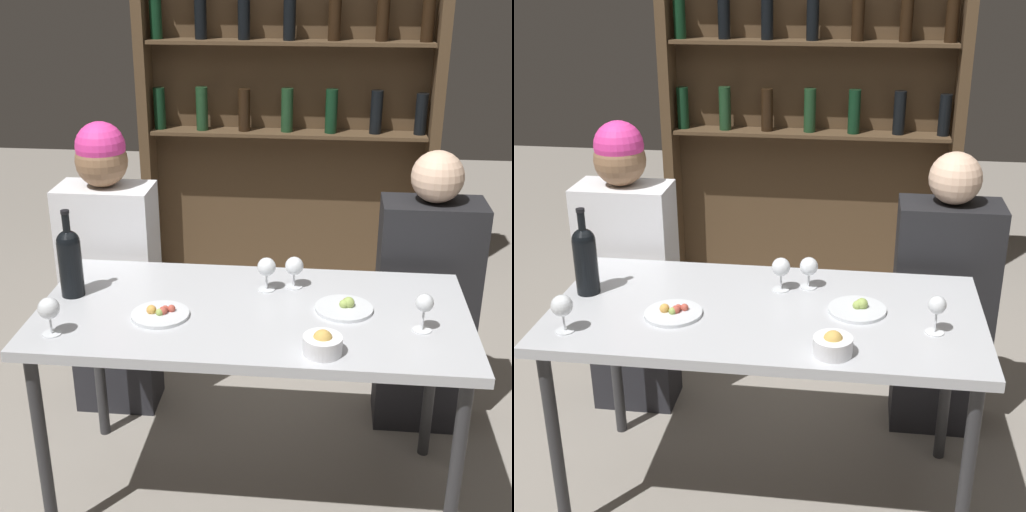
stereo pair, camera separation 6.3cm
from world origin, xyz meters
TOP-DOWN VIEW (x-y plane):
  - ground_plane at (0.00, 0.00)m, footprint 10.00×10.00m
  - dining_table at (0.00, 0.00)m, footprint 1.46×0.72m
  - wine_rack_wall at (-0.00, 1.92)m, footprint 1.70×0.21m
  - wine_bottle at (-0.64, 0.05)m, footprint 0.08×0.08m
  - wine_glass_0 at (0.03, 0.16)m, footprint 0.07×0.07m
  - wine_glass_1 at (-0.61, -0.24)m, footprint 0.07×0.07m
  - wine_glass_2 at (0.55, -0.09)m, footprint 0.06×0.06m
  - wine_glass_3 at (0.13, 0.19)m, footprint 0.07×0.07m
  - food_plate_0 at (-0.30, -0.08)m, footprint 0.19×0.19m
  - food_plate_1 at (0.31, 0.03)m, footprint 0.20×0.20m
  - snack_bowl at (0.24, -0.27)m, footprint 0.12×0.12m
  - seated_person_left at (-0.66, 0.54)m, footprint 0.39×0.22m
  - seated_person_right at (0.65, 0.54)m, footprint 0.40×0.22m

SIDE VIEW (x-z plane):
  - ground_plane at x=0.00m, z-range 0.00..0.00m
  - seated_person_right at x=0.65m, z-range -0.04..1.17m
  - seated_person_left at x=-0.66m, z-range -0.01..1.27m
  - dining_table at x=0.00m, z-range 0.32..1.10m
  - food_plate_0 at x=-0.30m, z-range 0.77..0.80m
  - food_plate_1 at x=0.31m, z-range 0.76..0.81m
  - snack_bowl at x=0.24m, z-range 0.77..0.85m
  - wine_glass_3 at x=0.13m, z-range 0.80..0.91m
  - wine_glass_0 at x=0.03m, z-range 0.80..0.92m
  - wine_glass_1 at x=-0.61m, z-range 0.80..0.93m
  - wine_glass_2 at x=0.55m, z-range 0.80..0.93m
  - wine_bottle at x=-0.64m, z-range 0.75..1.07m
  - wine_rack_wall at x=0.00m, z-range 0.06..2.27m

